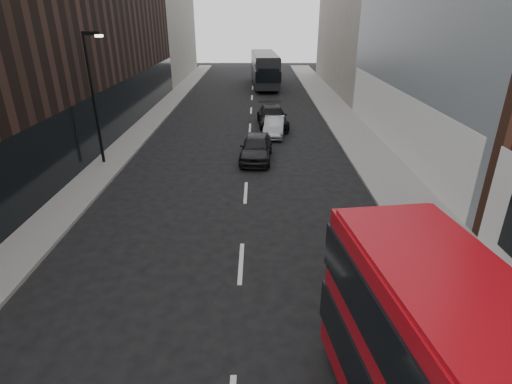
{
  "coord_description": "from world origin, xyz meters",
  "views": [
    {
      "loc": [
        0.57,
        -3.7,
        7.96
      ],
      "look_at": [
        0.52,
        8.49,
        2.5
      ],
      "focal_mm": 28.0,
      "sensor_mm": 36.0,
      "label": 1
    }
  ],
  "objects_px": {
    "street_lamp": "(94,91)",
    "grey_bus": "(264,69)",
    "car_b": "(274,126)",
    "car_a": "(256,147)",
    "car_c": "(272,117)"
  },
  "relations": [
    {
      "from": "grey_bus",
      "to": "car_c",
      "type": "xyz_separation_m",
      "value": [
        0.31,
        -18.76,
        -1.26
      ]
    },
    {
      "from": "street_lamp",
      "to": "grey_bus",
      "type": "bearing_deg",
      "value": 70.51
    },
    {
      "from": "grey_bus",
      "to": "car_b",
      "type": "distance_m",
      "value": 21.2
    },
    {
      "from": "car_a",
      "to": "street_lamp",
      "type": "bearing_deg",
      "value": -170.18
    },
    {
      "from": "car_c",
      "to": "grey_bus",
      "type": "bearing_deg",
      "value": 87.34
    },
    {
      "from": "street_lamp",
      "to": "car_c",
      "type": "relative_size",
      "value": 1.33
    },
    {
      "from": "grey_bus",
      "to": "car_b",
      "type": "relative_size",
      "value": 3.01
    },
    {
      "from": "street_lamp",
      "to": "car_a",
      "type": "distance_m",
      "value": 9.41
    },
    {
      "from": "grey_bus",
      "to": "car_a",
      "type": "xyz_separation_m",
      "value": [
        -0.9,
        -26.3,
        -1.27
      ]
    },
    {
      "from": "car_a",
      "to": "car_b",
      "type": "distance_m",
      "value": 5.3
    },
    {
      "from": "grey_bus",
      "to": "car_a",
      "type": "distance_m",
      "value": 26.35
    },
    {
      "from": "car_b",
      "to": "car_a",
      "type": "bearing_deg",
      "value": -98.42
    },
    {
      "from": "grey_bus",
      "to": "car_a",
      "type": "relative_size",
      "value": 2.68
    },
    {
      "from": "car_a",
      "to": "car_b",
      "type": "relative_size",
      "value": 1.13
    },
    {
      "from": "street_lamp",
      "to": "grey_bus",
      "type": "relative_size",
      "value": 0.59
    }
  ]
}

